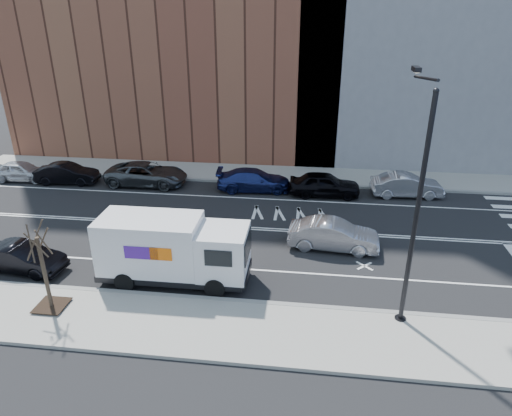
% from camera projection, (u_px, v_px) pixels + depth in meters
% --- Properties ---
extents(ground, '(120.00, 120.00, 0.00)m').
position_uv_depth(ground, '(250.00, 228.00, 25.48)').
color(ground, black).
rests_on(ground, ground).
extents(sidewalk_near, '(44.00, 3.60, 0.15)m').
position_uv_depth(sidewalk_near, '(218.00, 329.00, 17.48)').
color(sidewalk_near, gray).
rests_on(sidewalk_near, ground).
extents(sidewalk_far, '(44.00, 3.60, 0.15)m').
position_uv_depth(sidewalk_far, '(266.00, 174.00, 33.43)').
color(sidewalk_far, gray).
rests_on(sidewalk_far, ground).
extents(curb_near, '(44.00, 0.25, 0.17)m').
position_uv_depth(curb_near, '(227.00, 301.00, 19.11)').
color(curb_near, gray).
rests_on(curb_near, ground).
extents(curb_far, '(44.00, 0.25, 0.17)m').
position_uv_depth(curb_far, '(264.00, 183.00, 31.79)').
color(curb_far, gray).
rests_on(curb_far, ground).
extents(road_markings, '(40.00, 8.60, 0.01)m').
position_uv_depth(road_markings, '(250.00, 228.00, 25.48)').
color(road_markings, white).
rests_on(road_markings, ground).
extents(bldg_brick, '(26.00, 10.00, 22.00)m').
position_uv_depth(bldg_brick, '(176.00, 11.00, 36.05)').
color(bldg_brick, brown).
rests_on(bldg_brick, ground).
extents(streetlight, '(0.44, 4.02, 9.34)m').
position_uv_depth(streetlight, '(416.00, 198.00, 16.35)').
color(streetlight, black).
rests_on(streetlight, ground).
extents(street_tree, '(1.20, 1.20, 3.75)m').
position_uv_depth(street_tree, '(46.00, 280.00, 18.08)').
color(street_tree, black).
rests_on(street_tree, ground).
extents(fedex_van, '(6.68, 2.43, 3.04)m').
position_uv_depth(fedex_van, '(172.00, 249.00, 20.06)').
color(fedex_van, black).
rests_on(fedex_van, ground).
extents(far_parked_a, '(4.16, 1.81, 1.40)m').
position_uv_depth(far_parked_a, '(21.00, 171.00, 32.20)').
color(far_parked_a, silver).
rests_on(far_parked_a, ground).
extents(far_parked_b, '(4.34, 1.74, 1.40)m').
position_uv_depth(far_parked_b, '(67.00, 174.00, 31.69)').
color(far_parked_b, black).
rests_on(far_parked_b, ground).
extents(far_parked_c, '(5.55, 2.60, 1.54)m').
position_uv_depth(far_parked_c, '(147.00, 174.00, 31.42)').
color(far_parked_c, '#44474A').
rests_on(far_parked_c, ground).
extents(far_parked_d, '(5.12, 2.44, 1.44)m').
position_uv_depth(far_parked_d, '(254.00, 180.00, 30.46)').
color(far_parked_d, navy).
rests_on(far_parked_d, ground).
extents(far_parked_e, '(4.62, 1.98, 1.56)m').
position_uv_depth(far_parked_e, '(325.00, 184.00, 29.59)').
color(far_parked_e, black).
rests_on(far_parked_e, ground).
extents(far_parked_f, '(4.63, 1.93, 1.49)m').
position_uv_depth(far_parked_f, '(407.00, 185.00, 29.51)').
color(far_parked_f, '#B1B1B6').
rests_on(far_parked_f, ground).
extents(driving_sedan, '(4.67, 1.96, 1.50)m').
position_uv_depth(driving_sedan, '(334.00, 235.00, 23.12)').
color(driving_sedan, '#9F9EA3').
rests_on(driving_sedan, ground).
extents(near_parked_rear_a, '(4.20, 1.86, 1.34)m').
position_uv_depth(near_parked_rear_a, '(22.00, 258.00, 21.19)').
color(near_parked_rear_a, black).
rests_on(near_parked_rear_a, ground).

